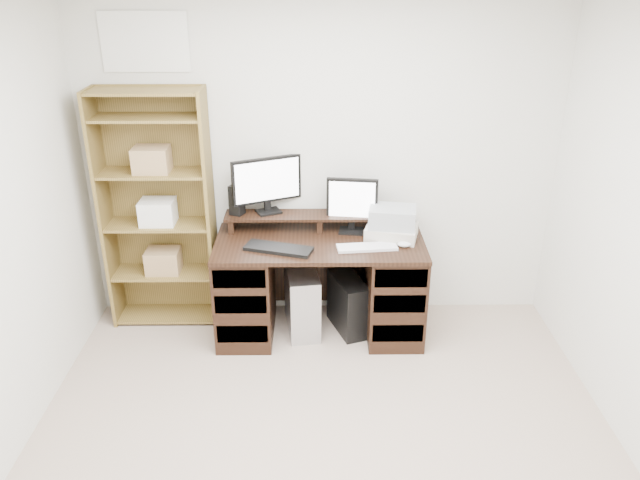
{
  "coord_description": "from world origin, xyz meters",
  "views": [
    {
      "loc": [
        -0.05,
        -2.43,
        2.61
      ],
      "look_at": [
        -0.01,
        1.43,
        0.85
      ],
      "focal_mm": 35.0,
      "sensor_mm": 36.0,
      "label": 1
    }
  ],
  "objects_px": {
    "desk": "(320,285)",
    "bookshelf": "(158,208)",
    "tower_silver": "(302,299)",
    "tower_black": "(348,304)",
    "monitor_wide": "(267,182)",
    "monitor_small": "(352,203)",
    "printer": "(392,232)"
  },
  "relations": [
    {
      "from": "desk",
      "to": "bookshelf",
      "type": "bearing_deg",
      "value": 169.84
    },
    {
      "from": "tower_silver",
      "to": "tower_black",
      "type": "relative_size",
      "value": 1.07
    },
    {
      "from": "monitor_wide",
      "to": "monitor_small",
      "type": "height_order",
      "value": "monitor_wide"
    },
    {
      "from": "bookshelf",
      "to": "tower_silver",
      "type": "bearing_deg",
      "value": -9.93
    },
    {
      "from": "monitor_wide",
      "to": "monitor_small",
      "type": "bearing_deg",
      "value": -31.97
    },
    {
      "from": "desk",
      "to": "tower_silver",
      "type": "distance_m",
      "value": 0.2
    },
    {
      "from": "monitor_small",
      "to": "tower_black",
      "type": "xyz_separation_m",
      "value": [
        -0.02,
        -0.15,
        -0.76
      ]
    },
    {
      "from": "desk",
      "to": "monitor_wide",
      "type": "distance_m",
      "value": 0.85
    },
    {
      "from": "desk",
      "to": "monitor_small",
      "type": "xyz_separation_m",
      "value": [
        0.24,
        0.17,
        0.58
      ]
    },
    {
      "from": "monitor_wide",
      "to": "monitor_small",
      "type": "relative_size",
      "value": 1.22
    },
    {
      "from": "printer",
      "to": "tower_silver",
      "type": "relative_size",
      "value": 0.73
    },
    {
      "from": "desk",
      "to": "tower_black",
      "type": "xyz_separation_m",
      "value": [
        0.21,
        0.02,
        -0.18
      ]
    },
    {
      "from": "monitor_wide",
      "to": "desk",
      "type": "bearing_deg",
      "value": -57.56
    },
    {
      "from": "monitor_small",
      "to": "printer",
      "type": "relative_size",
      "value": 1.13
    },
    {
      "from": "monitor_small",
      "to": "desk",
      "type": "bearing_deg",
      "value": -136.96
    },
    {
      "from": "tower_silver",
      "to": "monitor_wide",
      "type": "bearing_deg",
      "value": 129.66
    },
    {
      "from": "printer",
      "to": "tower_black",
      "type": "relative_size",
      "value": 0.78
    },
    {
      "from": "tower_black",
      "to": "tower_silver",
      "type": "bearing_deg",
      "value": 158.65
    },
    {
      "from": "bookshelf",
      "to": "monitor_small",
      "type": "bearing_deg",
      "value": -1.79
    },
    {
      "from": "monitor_small",
      "to": "printer",
      "type": "height_order",
      "value": "monitor_small"
    },
    {
      "from": "tower_black",
      "to": "bookshelf",
      "type": "xyz_separation_m",
      "value": [
        -1.4,
        0.2,
        0.7
      ]
    },
    {
      "from": "tower_silver",
      "to": "printer",
      "type": "bearing_deg",
      "value": -6.23
    },
    {
      "from": "monitor_small",
      "to": "tower_black",
      "type": "bearing_deg",
      "value": -90.71
    },
    {
      "from": "tower_silver",
      "to": "tower_black",
      "type": "xyz_separation_m",
      "value": [
        0.35,
        -0.01,
        -0.04
      ]
    },
    {
      "from": "desk",
      "to": "bookshelf",
      "type": "xyz_separation_m",
      "value": [
        -1.19,
        0.21,
        0.53
      ]
    },
    {
      "from": "desk",
      "to": "tower_silver",
      "type": "xyz_separation_m",
      "value": [
        -0.13,
        0.03,
        -0.14
      ]
    },
    {
      "from": "desk",
      "to": "bookshelf",
      "type": "relative_size",
      "value": 0.83
    },
    {
      "from": "printer",
      "to": "tower_black",
      "type": "height_order",
      "value": "printer"
    },
    {
      "from": "monitor_small",
      "to": "tower_silver",
      "type": "height_order",
      "value": "monitor_small"
    },
    {
      "from": "desk",
      "to": "printer",
      "type": "distance_m",
      "value": 0.66
    },
    {
      "from": "desk",
      "to": "printer",
      "type": "bearing_deg",
      "value": 5.27
    },
    {
      "from": "monitor_wide",
      "to": "tower_silver",
      "type": "xyz_separation_m",
      "value": [
        0.25,
        -0.23,
        -0.85
      ]
    }
  ]
}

